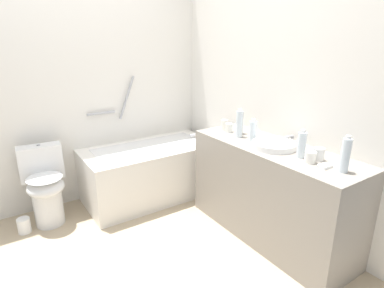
# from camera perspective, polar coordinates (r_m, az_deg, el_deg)

# --- Properties ---
(ground_plane) EXTENTS (3.99, 3.99, 0.00)m
(ground_plane) POSITION_cam_1_polar(r_m,az_deg,el_deg) (2.65, -11.98, -20.86)
(ground_plane) COLOR tan
(wall_back_tiled) EXTENTS (3.39, 0.10, 2.38)m
(wall_back_tiled) POSITION_cam_1_polar(r_m,az_deg,el_deg) (3.41, -22.11, 9.10)
(wall_back_tiled) COLOR silver
(wall_back_tiled) RESTS_ON ground_plane
(wall_right_mirror) EXTENTS (0.10, 3.01, 2.38)m
(wall_right_mirror) POSITION_cam_1_polar(r_m,az_deg,el_deg) (3.00, 14.98, 8.73)
(wall_right_mirror) COLOR silver
(wall_right_mirror) RESTS_ON ground_plane
(bathtub) EXTENTS (1.42, 0.71, 1.29)m
(bathtub) POSITION_cam_1_polar(r_m,az_deg,el_deg) (3.50, -7.37, -4.61)
(bathtub) COLOR white
(bathtub) RESTS_ON ground_plane
(toilet) EXTENTS (0.39, 0.49, 0.74)m
(toilet) POSITION_cam_1_polar(r_m,az_deg,el_deg) (3.25, -24.95, -6.92)
(toilet) COLOR white
(toilet) RESTS_ON ground_plane
(vanity_counter) EXTENTS (0.52, 1.52, 0.83)m
(vanity_counter) POSITION_cam_1_polar(r_m,az_deg,el_deg) (2.83, 13.93, -8.45)
(vanity_counter) COLOR gray
(vanity_counter) RESTS_ON ground_plane
(sink_basin) EXTENTS (0.36, 0.36, 0.05)m
(sink_basin) POSITION_cam_1_polar(r_m,az_deg,el_deg) (2.64, 14.60, -0.14)
(sink_basin) COLOR white
(sink_basin) RESTS_ON vanity_counter
(sink_faucet) EXTENTS (0.12, 0.15, 0.07)m
(sink_faucet) POSITION_cam_1_polar(r_m,az_deg,el_deg) (2.79, 17.45, 0.78)
(sink_faucet) COLOR #ADADB2
(sink_faucet) RESTS_ON vanity_counter
(water_bottle_0) EXTENTS (0.06, 0.06, 0.21)m
(water_bottle_0) POSITION_cam_1_polar(r_m,az_deg,el_deg) (2.46, 19.16, -0.10)
(water_bottle_0) COLOR silver
(water_bottle_0) RESTS_ON vanity_counter
(water_bottle_1) EXTENTS (0.06, 0.06, 0.20)m
(water_bottle_1) POSITION_cam_1_polar(r_m,az_deg,el_deg) (2.75, 10.92, 2.35)
(water_bottle_1) COLOR silver
(water_bottle_1) RESTS_ON vanity_counter
(water_bottle_2) EXTENTS (0.06, 0.06, 0.23)m
(water_bottle_2) POSITION_cam_1_polar(r_m,az_deg,el_deg) (2.96, 8.62, 3.88)
(water_bottle_2) COLOR silver
(water_bottle_2) RESTS_ON vanity_counter
(water_bottle_3) EXTENTS (0.06, 0.06, 0.26)m
(water_bottle_3) POSITION_cam_1_polar(r_m,az_deg,el_deg) (2.85, 8.54, 3.64)
(water_bottle_3) COLOR silver
(water_bottle_3) RESTS_ON vanity_counter
(water_bottle_4) EXTENTS (0.06, 0.06, 0.25)m
(water_bottle_4) POSITION_cam_1_polar(r_m,az_deg,el_deg) (2.29, 25.94, -1.81)
(water_bottle_4) COLOR silver
(water_bottle_4) RESTS_ON vanity_counter
(drinking_glass_0) EXTENTS (0.08, 0.08, 0.08)m
(drinking_glass_0) POSITION_cam_1_polar(r_m,az_deg,el_deg) (2.39, 20.56, -2.25)
(drinking_glass_0) COLOR white
(drinking_glass_0) RESTS_ON vanity_counter
(drinking_glass_1) EXTENTS (0.06, 0.06, 0.10)m
(drinking_glass_1) POSITION_cam_1_polar(r_m,az_deg,el_deg) (3.09, 5.88, 3.48)
(drinking_glass_1) COLOR white
(drinking_glass_1) RESTS_ON vanity_counter
(drinking_glass_2) EXTENTS (0.07, 0.07, 0.08)m
(drinking_glass_2) POSITION_cam_1_polar(r_m,az_deg,el_deg) (3.01, 6.67, 2.94)
(drinking_glass_2) COLOR white
(drinking_glass_2) RESTS_ON vanity_counter
(drinking_glass_3) EXTENTS (0.08, 0.08, 0.09)m
(drinking_glass_3) POSITION_cam_1_polar(r_m,az_deg,el_deg) (2.46, 21.90, -1.72)
(drinking_glass_3) COLOR white
(drinking_glass_3) RESTS_ON vanity_counter
(soap_dish) EXTENTS (0.09, 0.06, 0.02)m
(soap_dish) POSITION_cam_1_polar(r_m,az_deg,el_deg) (2.35, 22.82, -3.70)
(soap_dish) COLOR white
(soap_dish) RESTS_ON vanity_counter
(toilet_paper_roll) EXTENTS (0.11, 0.11, 0.14)m
(toilet_paper_roll) POSITION_cam_1_polar(r_m,az_deg,el_deg) (3.30, -28.04, -12.85)
(toilet_paper_roll) COLOR white
(toilet_paper_roll) RESTS_ON ground_plane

